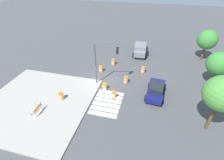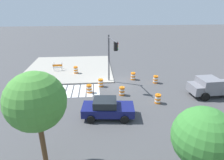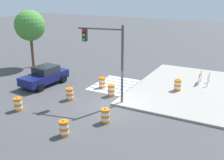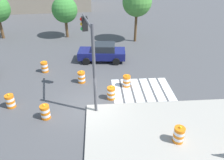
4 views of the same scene
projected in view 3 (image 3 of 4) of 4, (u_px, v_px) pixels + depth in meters
name	position (u px, v px, depth m)	size (l,w,h in m)	color
ground_plane	(111.00, 105.00, 19.37)	(120.00, 120.00, 0.00)	#474749
sidewalk_corner	(211.00, 92.00, 21.73)	(12.00, 12.00, 0.15)	#9E998E
crosswalk_stripes	(114.00, 85.00, 23.52)	(4.35, 3.20, 0.02)	silver
sports_car	(45.00, 76.00, 23.33)	(4.45, 2.44, 1.63)	navy
traffic_barrel_near_corner	(111.00, 90.00, 20.98)	(0.56, 0.56, 1.02)	orange
traffic_barrel_crosswalk_end	(105.00, 116.00, 16.76)	(0.56, 0.56, 1.02)	orange
traffic_barrel_median_near	(70.00, 94.00, 20.23)	(0.56, 0.56, 1.02)	orange
traffic_barrel_median_far	(102.00, 83.00, 22.71)	(0.56, 0.56, 1.02)	orange
traffic_barrel_far_curb	(18.00, 104.00, 18.43)	(0.56, 0.56, 1.02)	orange
traffic_barrel_lane_center	(64.00, 128.00, 15.25)	(0.56, 0.56, 1.02)	orange
traffic_barrel_on_sidewalk	(178.00, 85.00, 21.69)	(0.56, 0.56, 1.02)	orange
construction_barricade	(202.00, 77.00, 23.23)	(1.30, 0.82, 1.00)	silver
traffic_light_pole	(107.00, 50.00, 18.66)	(0.90, 3.24, 5.50)	#4C4C51
street_tree_streetside_near	(30.00, 26.00, 27.70)	(3.12, 3.12, 5.94)	brown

